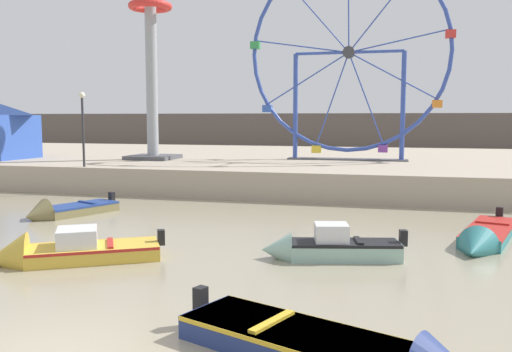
# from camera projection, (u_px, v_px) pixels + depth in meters

# --- Properties ---
(quay_promenade) EXTENTS (110.00, 23.84, 1.39)m
(quay_promenade) POSITION_uv_depth(u_px,v_px,m) (314.00, 166.00, 37.12)
(quay_promenade) COLOR tan
(quay_promenade) RESTS_ON ground_plane
(distant_town_skyline) EXTENTS (140.00, 3.00, 4.40)m
(distant_town_skyline) POSITION_uv_depth(u_px,v_px,m) (343.00, 135.00, 56.30)
(distant_town_skyline) COLOR #564C47
(distant_town_skyline) RESTS_ON ground_plane
(motorboat_seafoam) EXTENTS (4.09, 1.86, 1.24)m
(motorboat_seafoam) POSITION_uv_depth(u_px,v_px,m) (325.00, 247.00, 15.33)
(motorboat_seafoam) COLOR #93BCAD
(motorboat_seafoam) RESTS_ON ground_plane
(motorboat_olive_wood) EXTENTS (2.69, 4.07, 1.23)m
(motorboat_olive_wood) POSITION_uv_depth(u_px,v_px,m) (63.00, 211.00, 21.97)
(motorboat_olive_wood) COLOR olive
(motorboat_olive_wood) RESTS_ON ground_plane
(motorboat_teal_painted) EXTENTS (2.77, 5.73, 1.19)m
(motorboat_teal_painted) POSITION_uv_depth(u_px,v_px,m) (484.00, 238.00, 17.11)
(motorboat_teal_painted) COLOR teal
(motorboat_teal_painted) RESTS_ON ground_plane
(motorboat_mustard_yellow) EXTENTS (4.56, 3.46, 1.39)m
(motorboat_mustard_yellow) POSITION_uv_depth(u_px,v_px,m) (62.00, 252.00, 15.01)
(motorboat_mustard_yellow) COLOR gold
(motorboat_mustard_yellow) RESTS_ON ground_plane
(ferris_wheel_blue_frame) EXTENTS (12.07, 1.20, 12.41)m
(ferris_wheel_blue_frame) POSITION_uv_depth(u_px,v_px,m) (349.00, 56.00, 32.65)
(ferris_wheel_blue_frame) COLOR #334CA8
(ferris_wheel_blue_frame) RESTS_ON quay_promenade
(drop_tower_steel_tower) EXTENTS (2.80, 2.80, 12.02)m
(drop_tower_steel_tower) POSITION_uv_depth(u_px,v_px,m) (151.00, 60.00, 33.37)
(drop_tower_steel_tower) COLOR #999EA3
(drop_tower_steel_tower) RESTS_ON quay_promenade
(promenade_lamp_near) EXTENTS (0.32, 0.32, 3.89)m
(promenade_lamp_near) POSITION_uv_depth(u_px,v_px,m) (83.00, 118.00, 28.40)
(promenade_lamp_near) COLOR #2D2D33
(promenade_lamp_near) RESTS_ON quay_promenade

